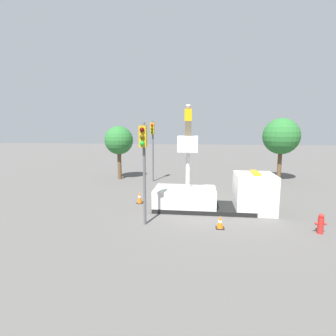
{
  "coord_description": "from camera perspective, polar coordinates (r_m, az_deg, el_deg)",
  "views": [
    {
      "loc": [
        -0.27,
        -15.02,
        4.78
      ],
      "look_at": [
        -1.92,
        -1.39,
        2.64
      ],
      "focal_mm": 28.0,
      "sensor_mm": 36.0,
      "label": 1
    }
  ],
  "objects": [
    {
      "name": "traffic_cone_rear",
      "position": [
        16.8,
        -6.19,
        -6.39
      ],
      "size": [
        0.39,
        0.39,
        0.79
      ],
      "color": "black",
      "rests_on": "ground"
    },
    {
      "name": "worker",
      "position": [
        15.04,
        4.43,
        10.33
      ],
      "size": [
        0.4,
        0.26,
        1.75
      ],
      "color": "brown",
      "rests_on": "bucket_truck"
    },
    {
      "name": "fire_hydrant",
      "position": [
        13.94,
        30.29,
        -10.44
      ],
      "size": [
        0.49,
        0.25,
        0.94
      ],
      "color": "#B2231E",
      "rests_on": "ground"
    },
    {
      "name": "traffic_light_pole",
      "position": [
        12.43,
        -5.37,
        3.14
      ],
      "size": [
        0.34,
        0.57,
        5.01
      ],
      "color": "#515156",
      "rests_on": "ground"
    },
    {
      "name": "traffic_cone_curbside",
      "position": [
        12.98,
        11.28,
        -11.53
      ],
      "size": [
        0.41,
        0.41,
        0.63
      ],
      "color": "black",
      "rests_on": "ground"
    },
    {
      "name": "tree_left_bg",
      "position": [
        25.38,
        23.43,
        6.3
      ],
      "size": [
        3.19,
        3.19,
        5.6
      ],
      "color": "brown",
      "rests_on": "ground"
    },
    {
      "name": "ground_plane",
      "position": [
        15.76,
        7.64,
        -8.88
      ],
      "size": [
        120.0,
        120.0,
        0.0
      ],
      "primitive_type": "plane",
      "color": "#565451"
    },
    {
      "name": "traffic_light_across",
      "position": [
        22.91,
        -3.39,
        6.31
      ],
      "size": [
        0.34,
        0.57,
        5.33
      ],
      "color": "#515156",
      "rests_on": "ground"
    },
    {
      "name": "bucket_truck",
      "position": [
        15.54,
        10.5,
        -5.7
      ],
      "size": [
        6.85,
        2.33,
        4.3
      ],
      "color": "black",
      "rests_on": "ground"
    },
    {
      "name": "tree_right_bg",
      "position": [
        24.54,
        -10.65,
        5.86
      ],
      "size": [
        2.59,
        2.59,
        4.91
      ],
      "color": "brown",
      "rests_on": "ground"
    }
  ]
}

